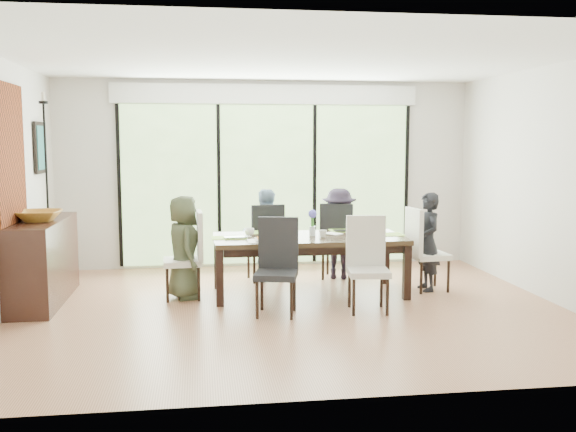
{
  "coord_description": "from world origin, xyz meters",
  "views": [
    {
      "loc": [
        -0.98,
        -6.82,
        1.85
      ],
      "look_at": [
        0.0,
        0.25,
        1.0
      ],
      "focal_mm": 40.0,
      "sensor_mm": 36.0,
      "label": 1
    }
  ],
  "objects": [
    {
      "name": "floor",
      "position": [
        0.0,
        0.0,
        -0.01
      ],
      "size": [
        6.0,
        5.0,
        0.01
      ],
      "primitive_type": "cube",
      "color": "brown",
      "rests_on": "ground"
    },
    {
      "name": "ceiling",
      "position": [
        0.0,
        0.0,
        2.71
      ],
      "size": [
        6.0,
        5.0,
        0.01
      ],
      "primitive_type": "cube",
      "color": "white",
      "rests_on": "wall_back"
    },
    {
      "name": "wall_back",
      "position": [
        0.0,
        2.51,
        1.35
      ],
      "size": [
        6.0,
        0.02,
        2.7
      ],
      "primitive_type": "cube",
      "color": "beige",
      "rests_on": "floor"
    },
    {
      "name": "wall_front",
      "position": [
        0.0,
        -2.51,
        1.35
      ],
      "size": [
        6.0,
        0.02,
        2.7
      ],
      "primitive_type": "cube",
      "color": "silver",
      "rests_on": "floor"
    },
    {
      "name": "wall_right",
      "position": [
        3.01,
        0.0,
        1.35
      ],
      "size": [
        0.02,
        5.0,
        2.7
      ],
      "primitive_type": "cube",
      "color": "silver",
      "rests_on": "floor"
    },
    {
      "name": "glass_doors",
      "position": [
        0.0,
        2.47,
        1.2
      ],
      "size": [
        4.2,
        0.02,
        2.3
      ],
      "primitive_type": "cube",
      "color": "#598C3F",
      "rests_on": "wall_back"
    },
    {
      "name": "blinds_header",
      "position": [
        0.0,
        2.46,
        2.5
      ],
      "size": [
        4.4,
        0.06,
        0.28
      ],
      "primitive_type": "cube",
      "color": "white",
      "rests_on": "wall_back"
    },
    {
      "name": "mullion_a",
      "position": [
        -2.1,
        2.46,
        1.2
      ],
      "size": [
        0.05,
        0.04,
        2.3
      ],
      "primitive_type": "cube",
      "color": "black",
      "rests_on": "wall_back"
    },
    {
      "name": "mullion_b",
      "position": [
        -0.7,
        2.46,
        1.2
      ],
      "size": [
        0.05,
        0.04,
        2.3
      ],
      "primitive_type": "cube",
      "color": "black",
      "rests_on": "wall_back"
    },
    {
      "name": "mullion_c",
      "position": [
        0.7,
        2.46,
        1.2
      ],
      "size": [
        0.05,
        0.04,
        2.3
      ],
      "primitive_type": "cube",
      "color": "black",
      "rests_on": "wall_back"
    },
    {
      "name": "mullion_d",
      "position": [
        2.1,
        2.46,
        1.2
      ],
      "size": [
        0.05,
        0.04,
        2.3
      ],
      "primitive_type": "cube",
      "color": "black",
      "rests_on": "wall_back"
    },
    {
      "name": "deck",
      "position": [
        0.0,
        3.4,
        -0.05
      ],
      "size": [
        6.0,
        1.8,
        0.1
      ],
      "primitive_type": "cube",
      "color": "brown",
      "rests_on": "ground"
    },
    {
      "name": "rail_top",
      "position": [
        0.0,
        4.2,
        0.55
      ],
      "size": [
        6.0,
        0.08,
        0.06
      ],
      "primitive_type": "cube",
      "color": "#503222",
      "rests_on": "deck"
    },
    {
      "name": "foliage_left",
      "position": [
        -1.8,
        5.2,
        1.44
      ],
      "size": [
        3.2,
        3.2,
        3.2
      ],
      "primitive_type": "sphere",
      "color": "#14380F",
      "rests_on": "ground"
    },
    {
      "name": "foliage_mid",
      "position": [
        0.4,
        5.8,
        1.8
      ],
      "size": [
        4.0,
        4.0,
        4.0
      ],
      "primitive_type": "sphere",
      "color": "#14380F",
      "rests_on": "ground"
    },
    {
      "name": "foliage_right",
      "position": [
        2.2,
        5.0,
        1.26
      ],
      "size": [
        2.8,
        2.8,
        2.8
      ],
      "primitive_type": "sphere",
      "color": "#14380F",
      "rests_on": "ground"
    },
    {
      "name": "foliage_far",
      "position": [
        -0.6,
        6.5,
        1.62
      ],
      "size": [
        3.6,
        3.6,
        3.6
      ],
      "primitive_type": "sphere",
      "color": "#14380F",
      "rests_on": "ground"
    },
    {
      "name": "table_top",
      "position": [
        0.31,
        0.65,
        0.68
      ],
      "size": [
        2.25,
        1.03,
        0.06
      ],
      "primitive_type": "cube",
      "color": "black",
      "rests_on": "floor"
    },
    {
      "name": "table_apron",
      "position": [
        0.31,
        0.65,
        0.59
      ],
      "size": [
        2.07,
        0.84,
        0.09
      ],
      "primitive_type": "cube",
      "color": "black",
      "rests_on": "floor"
    },
    {
      "name": "table_leg_fl",
      "position": [
        -0.77,
        0.22,
        0.32
      ],
      "size": [
        0.08,
        0.08,
        0.65
      ],
      "primitive_type": "cube",
      "color": "black",
      "rests_on": "floor"
    },
    {
      "name": "table_leg_fr",
      "position": [
        1.39,
        0.22,
        0.32
      ],
      "size": [
        0.08,
        0.08,
        0.65
      ],
      "primitive_type": "cube",
      "color": "black",
      "rests_on": "floor"
    },
    {
      "name": "table_leg_bl",
      "position": [
        -0.77,
        1.08,
        0.32
      ],
      "size": [
        0.08,
        0.08,
        0.65
      ],
      "primitive_type": "cube",
      "color": "black",
      "rests_on": "floor"
    },
    {
      "name": "table_leg_br",
      "position": [
        1.39,
        1.08,
        0.32
      ],
      "size": [
        0.08,
        0.08,
        0.65
      ],
      "primitive_type": "cube",
      "color": "black",
      "rests_on": "floor"
    },
    {
      "name": "chair_left_end",
      "position": [
        -1.19,
        0.65,
        0.52
      ],
      "size": [
        0.45,
        0.45,
        1.03
      ],
      "primitive_type": null,
      "rotation": [
        0.0,
        0.0,
        -1.52
      ],
      "color": "silver",
      "rests_on": "floor"
    },
    {
      "name": "chair_right_end",
      "position": [
        1.81,
        0.65,
        0.52
      ],
      "size": [
        0.47,
        0.47,
        1.03
      ],
      "primitive_type": null,
      "rotation": [
        0.0,
        0.0,
        1.66
      ],
      "color": "silver",
      "rests_on": "floor"
    },
    {
      "name": "chair_far_left",
      "position": [
        -0.14,
        1.5,
        0.52
      ],
      "size": [
        0.49,
        0.49,
        1.03
      ],
      "primitive_type": null,
      "rotation": [
        0.0,
        0.0,
        3.27
      ],
      "color": "black",
      "rests_on": "floor"
    },
    {
      "name": "chair_far_right",
      "position": [
        0.86,
        1.5,
        0.52
      ],
      "size": [
        0.56,
        0.56,
        1.03
      ],
      "primitive_type": null,
      "rotation": [
        0.0,
        0.0,
        2.77
      ],
      "color": "black",
      "rests_on": "floor"
    },
    {
      "name": "chair_near_left",
      "position": [
        -0.19,
        -0.22,
        0.52
      ],
      "size": [
        0.52,
        0.52,
        1.03
      ],
      "primitive_type": null,
      "rotation": [
        0.0,
        0.0,
        -0.24
      ],
      "color": "black",
      "rests_on": "floor"
    },
    {
      "name": "chair_near_right",
      "position": [
        0.81,
        -0.22,
        0.52
      ],
      "size": [
        0.47,
        0.47,
        1.03
      ],
      "primitive_type": null,
      "rotation": [
        0.0,
        0.0,
        -0.1
      ],
      "color": "beige",
      "rests_on": "floor"
    },
    {
      "name": "person_left_end",
      "position": [
        -1.17,
        0.65,
        0.61
      ],
      "size": [
        0.45,
        0.62,
        1.21
      ],
      "primitive_type": "imported",
      "rotation": [
        0.0,
        0.0,
        1.76
      ],
      "color": "#3D452E",
      "rests_on": "floor"
    },
    {
      "name": "person_right_end",
      "position": [
        1.79,
        0.65,
        0.61
      ],
      "size": [
        0.38,
        0.58,
        1.21
      ],
      "primitive_type": "imported",
      "rotation": [
        0.0,
        0.0,
        -1.53
      ],
      "color": "black",
      "rests_on": "floor"
    },
    {
      "name": "person_far_left",
      "position": [
        -0.14,
        1.48,
        0.61
      ],
      "size": [
        0.59,
        0.4,
        1.21
      ],
      "primitive_type": "imported",
      "rotation": [
        0.0,
        0.0,
        3.23
      ],
      "color": "#7E9BB6",
      "rests_on": "floor"
    },
    {
      "name": "person_far_right",
      "position": [
        0.86,
        1.48,
        0.61
      ],
      "size": [
        0.63,
        0.48,
        1.21
      ],
      "primitive_type": "imported",
      "rotation": [
        0.0,
        0.0,
        2.9
      ],
      "color": "black",
      "rests_on": "floor"
    },
    {
      "name": "placemat_left",
      "position": [
        -0.64,
        0.65,
        0.71
      ],
      "size": [
        0.41,
        0.3,
        0.01
      ],
      "primitive_type": "cube",
      "color": "#86B03E",
      "rests_on": "table_top"
    },
    {
      "name": "placemat_right",
      "position": [
        1.26,
        0.65,
        0.71
      ],
      "size": [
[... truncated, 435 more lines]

